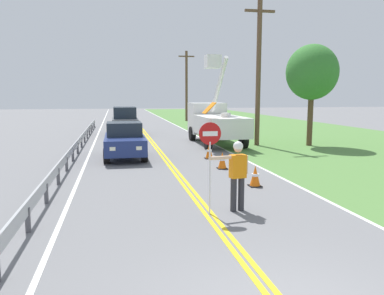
{
  "coord_description": "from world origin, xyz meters",
  "views": [
    {
      "loc": [
        -2.25,
        -4.16,
        3.0
      ],
      "look_at": [
        0.3,
        8.44,
        1.2
      ],
      "focal_mm": 35.34,
      "sensor_mm": 36.0,
      "label": 1
    }
  ],
  "objects": [
    {
      "name": "edge_line_left",
      "position": [
        -3.6,
        20.0,
        0.01
      ],
      "size": [
        0.12,
        110.0,
        0.01
      ],
      "primitive_type": "cube",
      "color": "silver",
      "rests_on": "ground"
    },
    {
      "name": "grass_verge_right",
      "position": [
        11.6,
        20.0,
        0.0
      ],
      "size": [
        16.0,
        110.0,
        0.01
      ],
      "primitive_type": "cube",
      "color": "#517F3D",
      "rests_on": "ground"
    },
    {
      "name": "traffic_cone_lead",
      "position": [
        2.21,
        7.36,
        0.34
      ],
      "size": [
        0.4,
        0.4,
        0.7
      ],
      "color": "orange",
      "rests_on": "ground"
    },
    {
      "name": "roadside_tree_verge",
      "position": [
        9.03,
        16.33,
        4.27
      ],
      "size": [
        3.0,
        3.0,
        5.9
      ],
      "color": "brown",
      "rests_on": "ground"
    },
    {
      "name": "utility_bucket_truck",
      "position": [
        3.73,
        18.44,
        1.41
      ],
      "size": [
        2.67,
        6.82,
        5.43
      ],
      "color": "silver",
      "rests_on": "ground"
    },
    {
      "name": "stop_sign_paddle",
      "position": [
        0.02,
        4.83,
        1.71
      ],
      "size": [
        0.56,
        0.04,
        2.33
      ],
      "color": "silver",
      "rests_on": "ground"
    },
    {
      "name": "centerline_yellow_right",
      "position": [
        0.09,
        20.0,
        0.01
      ],
      "size": [
        0.11,
        110.0,
        0.01
      ],
      "primitive_type": "cube",
      "color": "yellow",
      "rests_on": "ground"
    },
    {
      "name": "centerline_yellow_left",
      "position": [
        -0.09,
        20.0,
        0.01
      ],
      "size": [
        0.11,
        110.0,
        0.01
      ],
      "primitive_type": "cube",
      "color": "yellow",
      "rests_on": "ground"
    },
    {
      "name": "utility_pole_mid",
      "position": [
        5.79,
        38.7,
        4.13
      ],
      "size": [
        1.8,
        0.28,
        7.89
      ],
      "color": "brown",
      "rests_on": "ground"
    },
    {
      "name": "edge_line_right",
      "position": [
        3.6,
        20.0,
        0.01
      ],
      "size": [
        0.12,
        110.0,
        0.01
      ],
      "primitive_type": "cube",
      "color": "silver",
      "rests_on": "ground"
    },
    {
      "name": "oncoming_sedan_nearest",
      "position": [
        -1.85,
        13.94,
        0.83
      ],
      "size": [
        1.93,
        4.11,
        1.7
      ],
      "color": "navy",
      "rests_on": "ground"
    },
    {
      "name": "traffic_cone_tail",
      "position": [
        2.05,
        12.96,
        0.34
      ],
      "size": [
        0.4,
        0.4,
        0.7
      ],
      "color": "orange",
      "rests_on": "ground"
    },
    {
      "name": "flagger_worker",
      "position": [
        0.78,
        4.94,
        1.05
      ],
      "size": [
        1.08,
        0.31,
        1.83
      ],
      "color": "#2D2D33",
      "rests_on": "ground"
    },
    {
      "name": "guardrail_left_shoulder",
      "position": [
        -4.2,
        16.94,
        0.52
      ],
      "size": [
        0.1,
        32.0,
        0.71
      ],
      "color": "#9EA0A3",
      "rests_on": "ground"
    },
    {
      "name": "utility_pole_near",
      "position": [
        6.0,
        17.02,
        4.35
      ],
      "size": [
        1.8,
        0.28,
        8.34
      ],
      "color": "brown",
      "rests_on": "ground"
    },
    {
      "name": "oncoming_suv_second",
      "position": [
        -1.57,
        24.69,
        1.06
      ],
      "size": [
        1.92,
        4.61,
        2.1
      ],
      "color": "#4C5156",
      "rests_on": "ground"
    },
    {
      "name": "traffic_cone_mid",
      "position": [
        1.98,
        10.47,
        0.34
      ],
      "size": [
        0.4,
        0.4,
        0.7
      ],
      "color": "orange",
      "rests_on": "ground"
    }
  ]
}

